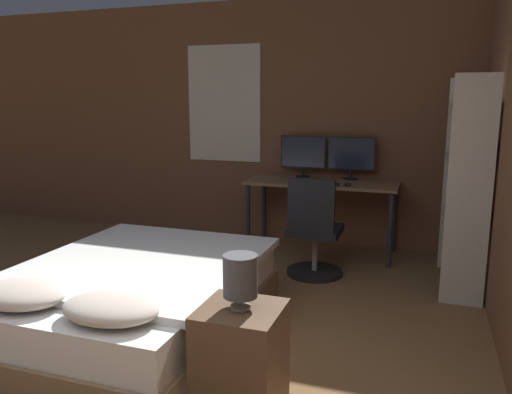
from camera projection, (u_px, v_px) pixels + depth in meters
wall_back at (302, 123)px, 5.57m from camera, size 12.00×0.08×2.70m
bed at (136, 299)px, 3.45m from camera, size 1.50×1.95×0.59m
nightstand at (241, 360)px, 2.58m from camera, size 0.41×0.41×0.57m
bedside_lamp at (240, 277)px, 2.49m from camera, size 0.17×0.17×0.28m
desk at (322, 190)px, 5.23m from camera, size 1.56×0.64×0.77m
monitor_left at (303, 154)px, 5.45m from camera, size 0.50×0.16×0.45m
monitor_right at (351, 155)px, 5.29m from camera, size 0.50×0.16×0.45m
keyboard at (318, 184)px, 5.01m from camera, size 0.41×0.13×0.02m
computer_mouse at (348, 184)px, 4.92m from camera, size 0.07×0.05×0.04m
office_chair at (314, 237)px, 4.56m from camera, size 0.52×0.52×0.93m
bookshelf at (467, 176)px, 4.12m from camera, size 0.33×0.94×1.80m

